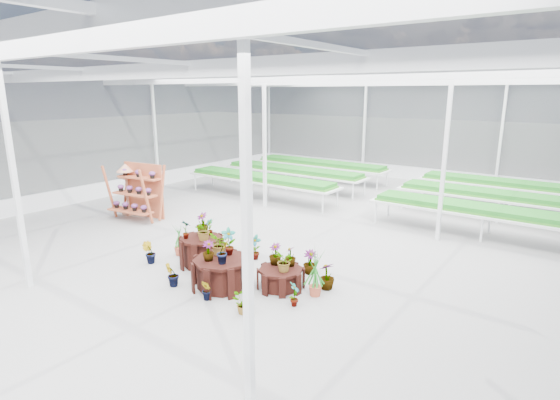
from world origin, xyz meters
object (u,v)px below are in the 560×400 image
Objects in this scene: plinth_tall at (202,252)px; bird_table at (127,189)px; shelf_rack at (136,192)px; plinth_mid at (222,273)px; plinth_low at (281,278)px.

plinth_tall is 0.59× the size of bird_table.
shelf_rack is 0.72m from bird_table.
shelf_rack is 1.03× the size of bird_table.
plinth_mid is (1.20, -0.60, -0.03)m from plinth_tall.
plinth_mid is at bearing -26.57° from plinth_tall.
shelf_rack is at bearing 159.73° from plinth_mid.
plinth_tall is at bearing -177.40° from plinth_low.
bird_table is (-5.16, 1.66, 0.51)m from plinth_tall.
plinth_mid is 6.07m from shelf_rack.
plinth_mid is at bearing -145.01° from plinth_low.
plinth_tall is at bearing -8.24° from bird_table.
bird_table reaches higher than plinth_tall.
plinth_mid is 6.77m from bird_table.
plinth_tall is 0.84× the size of plinth_mid.
bird_table is (-0.69, 0.17, -0.02)m from shelf_rack.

